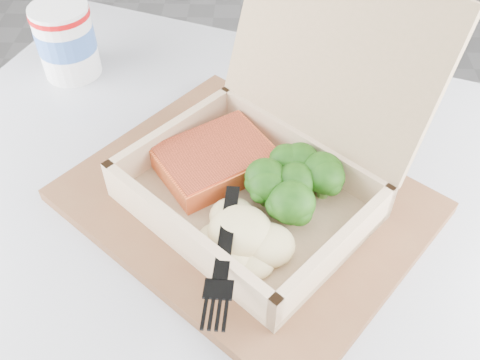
{
  "coord_description": "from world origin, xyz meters",
  "views": [
    {
      "loc": [
        -0.47,
        -0.48,
        1.16
      ],
      "look_at": [
        -0.49,
        -0.1,
        0.76
      ],
      "focal_mm": 40.0,
      "sensor_mm": 36.0,
      "label": 1
    }
  ],
  "objects_px": {
    "serving_tray": "(246,201)",
    "paper_cup": "(66,39)",
    "cafe_table": "(204,323)",
    "takeout_container": "(275,149)"
  },
  "relations": [
    {
      "from": "serving_tray",
      "to": "paper_cup",
      "type": "relative_size",
      "value": 3.54
    },
    {
      "from": "cafe_table",
      "to": "takeout_container",
      "type": "distance_m",
      "value": 0.27
    },
    {
      "from": "cafe_table",
      "to": "serving_tray",
      "type": "relative_size",
      "value": 2.77
    },
    {
      "from": "serving_tray",
      "to": "takeout_container",
      "type": "xyz_separation_m",
      "value": [
        0.03,
        0.02,
        0.06
      ]
    },
    {
      "from": "serving_tray",
      "to": "takeout_container",
      "type": "distance_m",
      "value": 0.07
    },
    {
      "from": "paper_cup",
      "to": "serving_tray",
      "type": "bearing_deg",
      "value": -43.81
    },
    {
      "from": "paper_cup",
      "to": "cafe_table",
      "type": "bearing_deg",
      "value": -54.89
    },
    {
      "from": "cafe_table",
      "to": "takeout_container",
      "type": "bearing_deg",
      "value": 37.6
    },
    {
      "from": "serving_tray",
      "to": "takeout_container",
      "type": "bearing_deg",
      "value": 34.09
    },
    {
      "from": "takeout_container",
      "to": "paper_cup",
      "type": "xyz_separation_m",
      "value": [
        -0.28,
        0.22,
        -0.01
      ]
    }
  ]
}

